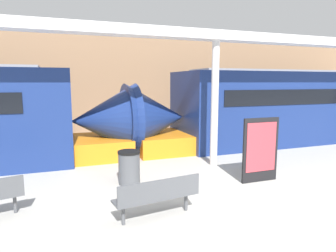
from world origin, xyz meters
name	(u,v)px	position (x,y,z in m)	size (l,w,h in m)	color
ground_plane	(240,216)	(0.00, 0.00, 0.00)	(60.00, 60.00, 0.00)	#B2AFA8
station_wall	(125,86)	(0.00, 10.79, 2.50)	(56.00, 0.20, 5.00)	#937051
train_left	(292,108)	(6.76, 6.05, 1.52)	(15.42, 2.93, 3.20)	navy
bench_near	(158,194)	(-1.59, 0.48, 0.50)	(1.77, 0.66, 0.83)	#4C4F54
trash_bin	(129,167)	(-1.65, 2.71, 0.45)	(0.59, 0.59, 0.89)	#4C4F54
poster_board	(260,150)	(1.71, 1.66, 0.88)	(1.08, 0.07, 1.74)	black
support_column_near	(215,104)	(1.35, 3.57, 1.98)	(0.24, 0.24, 3.95)	silver
canopy_beam	(216,36)	(1.35, 3.57, 4.09)	(28.00, 0.60, 0.28)	silver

